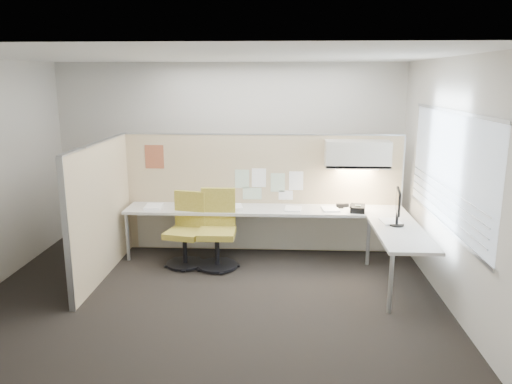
# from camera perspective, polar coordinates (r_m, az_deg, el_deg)

# --- Properties ---
(floor) EXTENTS (5.50, 4.50, 0.01)m
(floor) POSITION_cam_1_polar(r_m,az_deg,el_deg) (6.27, -5.01, -11.32)
(floor) COLOR black
(floor) RESTS_ON ground
(ceiling) EXTENTS (5.50, 4.50, 0.01)m
(ceiling) POSITION_cam_1_polar(r_m,az_deg,el_deg) (5.72, -5.58, 15.29)
(ceiling) COLOR white
(ceiling) RESTS_ON wall_back
(wall_back) EXTENTS (5.50, 0.02, 2.80)m
(wall_back) POSITION_cam_1_polar(r_m,az_deg,el_deg) (8.03, -3.02, 4.59)
(wall_back) COLOR beige
(wall_back) RESTS_ON ground
(wall_front) EXTENTS (5.50, 0.02, 2.80)m
(wall_front) POSITION_cam_1_polar(r_m,az_deg,el_deg) (3.69, -10.19, -5.68)
(wall_front) COLOR beige
(wall_front) RESTS_ON ground
(wall_right) EXTENTS (0.02, 4.50, 2.80)m
(wall_right) POSITION_cam_1_polar(r_m,az_deg,el_deg) (6.09, 21.30, 1.01)
(wall_right) COLOR beige
(wall_right) RESTS_ON ground
(window_pane) EXTENTS (0.01, 2.80, 1.30)m
(window_pane) POSITION_cam_1_polar(r_m,az_deg,el_deg) (6.05, 21.19, 2.40)
(window_pane) COLOR #9DA9B7
(window_pane) RESTS_ON wall_right
(partition_back) EXTENTS (4.10, 0.06, 1.75)m
(partition_back) POSITION_cam_1_polar(r_m,az_deg,el_deg) (7.45, 0.72, -0.16)
(partition_back) COLOR #CBB78D
(partition_back) RESTS_ON floor
(partition_left) EXTENTS (0.06, 2.20, 1.75)m
(partition_left) POSITION_cam_1_polar(r_m,az_deg,el_deg) (6.79, -17.22, -2.06)
(partition_left) COLOR #CBB78D
(partition_left) RESTS_ON floor
(desk) EXTENTS (4.00, 2.07, 0.73)m
(desk) POSITION_cam_1_polar(r_m,az_deg,el_deg) (7.06, 3.66, -3.22)
(desk) COLOR beige
(desk) RESTS_ON floor
(overhead_bin) EXTENTS (0.90, 0.36, 0.38)m
(overhead_bin) POSITION_cam_1_polar(r_m,az_deg,el_deg) (7.20, 11.50, 4.27)
(overhead_bin) COLOR beige
(overhead_bin) RESTS_ON partition_back
(task_light_strip) EXTENTS (0.60, 0.06, 0.02)m
(task_light_strip) POSITION_cam_1_polar(r_m,az_deg,el_deg) (7.24, 11.42, 2.62)
(task_light_strip) COLOR #FFEABF
(task_light_strip) RESTS_ON overhead_bin
(pinned_papers) EXTENTS (1.01, 0.00, 0.47)m
(pinned_papers) POSITION_cam_1_polar(r_m,az_deg,el_deg) (7.38, 1.33, 0.97)
(pinned_papers) COLOR #8CBF8C
(pinned_papers) RESTS_ON partition_back
(poster) EXTENTS (0.28, 0.00, 0.35)m
(poster) POSITION_cam_1_polar(r_m,az_deg,el_deg) (7.55, -11.54, 3.96)
(poster) COLOR #DD501B
(poster) RESTS_ON partition_back
(chair_left) EXTENTS (0.56, 0.58, 1.00)m
(chair_left) POSITION_cam_1_polar(r_m,az_deg,el_deg) (7.03, -7.94, -4.54)
(chair_left) COLOR black
(chair_left) RESTS_ON floor
(chair_right) EXTENTS (0.56, 0.56, 1.06)m
(chair_right) POSITION_cam_1_polar(r_m,az_deg,el_deg) (6.91, -4.42, -4.53)
(chair_right) COLOR black
(chair_right) RESTS_ON floor
(monitor) EXTENTS (0.18, 0.44, 0.46)m
(monitor) POSITION_cam_1_polar(r_m,az_deg,el_deg) (6.52, 15.91, -1.47)
(monitor) COLOR black
(monitor) RESTS_ON desk
(phone) EXTENTS (0.24, 0.23, 0.12)m
(phone) POSITION_cam_1_polar(r_m,az_deg,el_deg) (7.09, 11.49, -1.88)
(phone) COLOR black
(phone) RESTS_ON desk
(stapler) EXTENTS (0.14, 0.09, 0.05)m
(stapler) POSITION_cam_1_polar(r_m,az_deg,el_deg) (7.34, 10.05, -1.53)
(stapler) COLOR black
(stapler) RESTS_ON desk
(tape_dispenser) EXTENTS (0.10, 0.06, 0.06)m
(tape_dispenser) POSITION_cam_1_polar(r_m,az_deg,el_deg) (7.28, 9.54, -1.58)
(tape_dispenser) COLOR black
(tape_dispenser) RESTS_ON desk
(coat_hook) EXTENTS (0.18, 0.47, 1.41)m
(coat_hook) POSITION_cam_1_polar(r_m,az_deg,el_deg) (6.21, -19.97, 1.43)
(coat_hook) COLOR silver
(coat_hook) RESTS_ON partition_left
(paper_stack_0) EXTENTS (0.25, 0.31, 0.03)m
(paper_stack_0) POSITION_cam_1_polar(r_m,az_deg,el_deg) (7.35, -11.61, -1.64)
(paper_stack_0) COLOR white
(paper_stack_0) RESTS_ON desk
(paper_stack_1) EXTENTS (0.28, 0.34, 0.02)m
(paper_stack_1) POSITION_cam_1_polar(r_m,az_deg,el_deg) (7.26, -6.41, -1.68)
(paper_stack_1) COLOR white
(paper_stack_1) RESTS_ON desk
(paper_stack_2) EXTENTS (0.28, 0.34, 0.05)m
(paper_stack_2) POSITION_cam_1_polar(r_m,az_deg,el_deg) (7.12, -2.54, -1.79)
(paper_stack_2) COLOR white
(paper_stack_2) RESTS_ON desk
(paper_stack_3) EXTENTS (0.25, 0.32, 0.02)m
(paper_stack_3) POSITION_cam_1_polar(r_m,az_deg,el_deg) (7.14, 4.27, -1.92)
(paper_stack_3) COLOR white
(paper_stack_3) RESTS_ON desk
(paper_stack_4) EXTENTS (0.26, 0.32, 0.02)m
(paper_stack_4) POSITION_cam_1_polar(r_m,az_deg,el_deg) (7.17, 8.49, -1.94)
(paper_stack_4) COLOR white
(paper_stack_4) RESTS_ON desk
(paper_stack_5) EXTENTS (0.26, 0.32, 0.02)m
(paper_stack_5) POSITION_cam_1_polar(r_m,az_deg,el_deg) (6.71, 15.11, -3.29)
(paper_stack_5) COLOR white
(paper_stack_5) RESTS_ON desk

